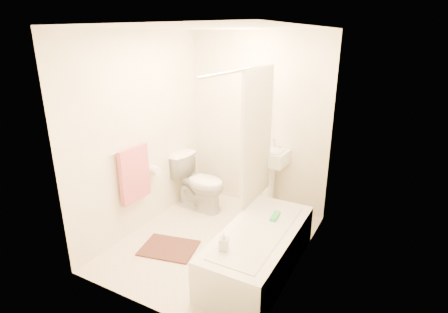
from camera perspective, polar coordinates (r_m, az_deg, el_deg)
The scene contains 17 objects.
floor at distance 4.28m, azimuth -1.65°, elevation -13.76°, with size 2.40×2.40×0.00m, color beige.
ceiling at distance 3.60m, azimuth -2.02°, elevation 20.36°, with size 2.40×2.40×0.00m, color white.
wall_back at distance 4.81m, azimuth 5.44°, elevation 5.48°, with size 2.00×0.02×2.40m, color beige.
wall_left at distance 4.34m, azimuth -13.32°, elevation 3.60°, with size 0.02×2.40×2.40m, color beige.
wall_right at distance 3.40m, azimuth 12.91°, elevation -0.61°, with size 0.02×2.40×2.40m, color beige.
mirror at distance 4.73m, azimuth 5.46°, elevation 8.97°, with size 0.40×0.03×0.55m, color white.
curtain_rod at distance 3.56m, azimuth 3.18°, elevation 13.92°, with size 0.03×0.03×1.70m, color silver.
shower_curtain at distance 4.06m, azimuth 5.42°, elevation 3.29°, with size 0.04×0.80×1.55m, color silver.
towel_bar at distance 4.17m, azimuth -15.06°, elevation 1.39°, with size 0.02×0.02×0.60m, color silver.
towel at distance 4.25m, azimuth -14.40°, elevation -2.79°, with size 0.06×0.45×0.66m, color #CC7266.
toilet_paper at distance 4.54m, azimuth -11.18°, elevation -2.24°, with size 0.12×0.12×0.11m, color white.
toilet at distance 4.90m, azimuth -4.01°, elevation -4.29°, with size 0.44×0.78×0.77m, color white.
sink at distance 4.81m, azimuth 7.25°, elevation -3.52°, with size 0.50×0.40×0.97m, color white, non-canonical shape.
bathtub at distance 3.76m, azimuth 5.72°, elevation -14.89°, with size 0.69×1.57×0.44m, color white, non-canonical shape.
bath_mat at distance 4.20m, azimuth -8.98°, elevation -14.54°, with size 0.61×0.46×0.02m, color #53281D.
soap_bottle at distance 3.29m, azimuth -0.06°, elevation -13.72°, with size 0.08×0.08×0.18m, color silver.
scrub_brush at distance 3.89m, azimuth 8.34°, elevation -9.66°, with size 0.06×0.22×0.04m, color green.
Camera 1 is at (1.82, -3.11, 2.31)m, focal length 28.00 mm.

